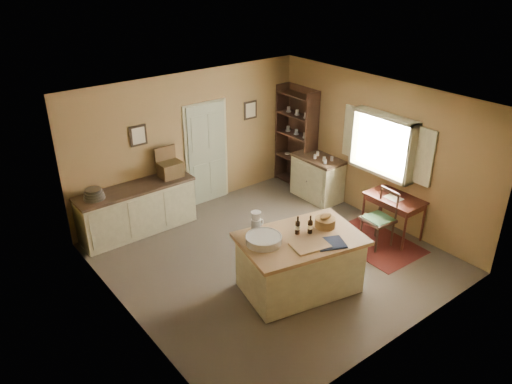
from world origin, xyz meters
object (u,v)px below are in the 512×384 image
at_px(desk_chair, 378,220).
at_px(right_cabinet, 317,177).
at_px(work_island, 299,261).
at_px(shelving_unit, 298,137).
at_px(writing_desk, 395,202).
at_px(sideboard, 138,208).

relative_size(desk_chair, right_cabinet, 0.94).
height_order(work_island, shelving_unit, shelving_unit).
distance_m(writing_desk, desk_chair, 0.51).
xyz_separation_m(work_island, sideboard, (-1.15, 3.07, -0.00)).
relative_size(work_island, sideboard, 0.93).
distance_m(sideboard, writing_desk, 4.60).
xyz_separation_m(work_island, right_cabinet, (2.39, 2.06, -0.02)).
xyz_separation_m(writing_desk, right_cabinet, (-0.00, 1.93, -0.22)).
relative_size(sideboard, writing_desk, 2.15).
bearing_deg(shelving_unit, sideboard, 176.90).
bearing_deg(work_island, desk_chair, 14.58).
relative_size(right_cabinet, shelving_unit, 0.50).
bearing_deg(right_cabinet, sideboard, 164.11).
xyz_separation_m(work_island, shelving_unit, (2.55, 2.87, 0.59)).
xyz_separation_m(sideboard, writing_desk, (3.54, -2.94, 0.19)).
distance_m(desk_chair, shelving_unit, 2.91).
bearing_deg(writing_desk, desk_chair, -174.12).
bearing_deg(shelving_unit, work_island, -131.60).
bearing_deg(sideboard, work_island, -69.47).
bearing_deg(desk_chair, right_cabinet, 81.56).
height_order(sideboard, writing_desk, sideboard).
distance_m(work_island, sideboard, 3.28).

